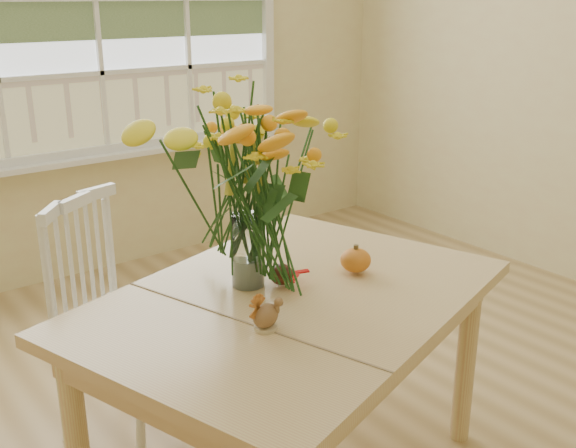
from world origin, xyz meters
TOP-DOWN VIEW (x-y plane):
  - wall_back at (0.00, 2.25)m, footprint 4.00×0.02m
  - window at (0.00, 2.21)m, footprint 2.42×0.12m
  - dining_table at (-0.33, 0.07)m, footprint 1.51×1.26m
  - windsor_chair at (-0.66, 0.75)m, footprint 0.55×0.54m
  - flower_vase at (-0.40, 0.21)m, footprint 0.48×0.48m
  - pumpkin at (-0.06, 0.08)m, footprint 0.10×0.10m
  - turkey_figurine at (-0.53, -0.07)m, footprint 0.09×0.08m
  - dark_gourd at (-0.32, 0.14)m, footprint 0.12×0.07m

SIDE VIEW (x-z plane):
  - windsor_chair at x=-0.66m, z-range 0.06..0.93m
  - dining_table at x=-0.33m, z-range 0.25..0.95m
  - dark_gourd at x=-0.32m, z-range 0.69..0.76m
  - pumpkin at x=-0.06m, z-range 0.69..0.77m
  - turkey_figurine at x=-0.53m, z-range 0.68..0.78m
  - flower_vase at x=-0.40m, z-range 0.75..1.32m
  - wall_back at x=0.00m, z-range 0.00..2.70m
  - window at x=0.00m, z-range 0.66..2.40m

